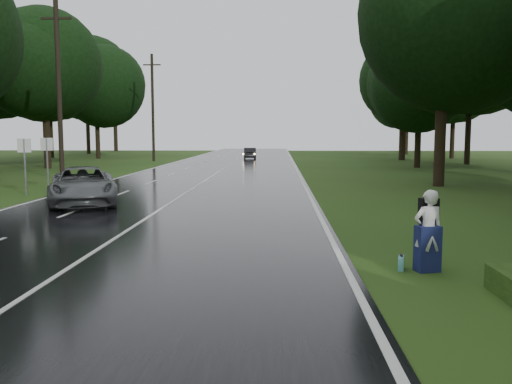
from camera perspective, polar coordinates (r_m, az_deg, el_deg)
The scene contains 16 objects.
ground at distance 11.95m, azimuth -19.39°, elevation -7.91°, with size 160.00×160.00×0.00m, color #284514.
road at distance 31.18m, azimuth -5.70°, elevation 0.99°, with size 12.00×140.00×0.04m, color black.
lane_center at distance 31.18m, azimuth -5.71°, elevation 1.04°, with size 0.12×140.00×0.01m, color silver.
grey_car at distance 22.41m, azimuth -17.90°, elevation 0.64°, with size 2.47×5.35×1.49m, color #505455.
far_car at distance 59.91m, azimuth -0.66°, elevation 4.13°, with size 1.31×3.76×1.24m, color black.
hitchhiker at distance 11.65m, azimuth 17.80°, elevation -4.22°, with size 0.70×0.66×1.70m.
suitcase at distance 11.75m, azimuth 15.15°, elevation -7.30°, with size 0.11×0.40×0.28m, color teal.
utility_pole_mid at distance 34.06m, azimuth -19.85°, elevation 1.06°, with size 1.80×0.28×10.53m, color black, non-canonical shape.
utility_pole_far at distance 56.62m, azimuth -10.79°, elevation 3.23°, with size 1.80×0.28×10.89m, color black, non-canonical shape.
road_sign_a at distance 26.84m, azimuth -23.19°, elevation -0.36°, with size 0.63×0.10×2.62m, color white, non-canonical shape.
road_sign_b at distance 29.01m, azimuth -21.16°, elevation 0.17°, with size 0.63×0.10×2.63m, color white, non-canonical shape.
tree_left_e at distance 47.58m, azimuth -21.20°, elevation 2.37°, with size 9.48×9.48×14.81m, color black, non-canonical shape.
tree_left_f at distance 64.40m, azimuth -16.40°, elevation 3.44°, with size 8.94×8.94×13.97m, color black, non-canonical shape.
tree_right_d at distance 30.86m, azimuth 18.79°, elevation 0.60°, with size 10.05×10.05×15.70m, color black, non-canonical shape.
tree_right_e at distance 47.16m, azimuth 16.72°, elevation 2.50°, with size 7.40×7.40×11.57m, color black, non-canonical shape.
tree_right_f at distance 60.21m, azimuth 15.21°, elevation 3.30°, with size 8.73×8.73×13.64m, color black, non-canonical shape.
Camera 1 is at (4.38, -10.74, 2.84)m, focal length 37.67 mm.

